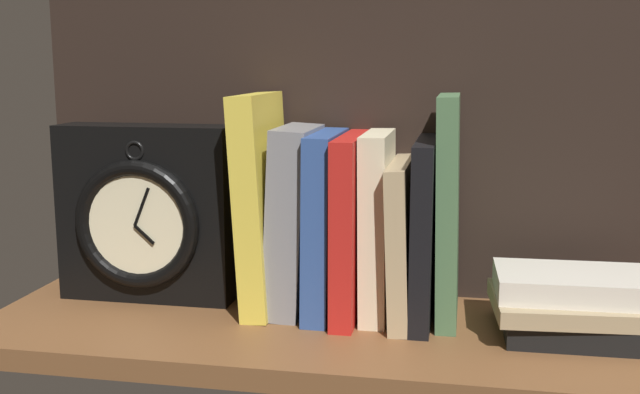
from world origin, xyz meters
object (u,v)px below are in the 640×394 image
at_px(book_gray_chess, 294,219).
at_px(book_red_requiem, 351,225).
at_px(book_stack_side, 571,303).
at_px(book_green_romantic, 448,209).
at_px(framed_clock, 146,215).
at_px(book_yellow_seinlanguage, 262,203).
at_px(book_cream_twain, 377,225).
at_px(book_tan_shortstories, 402,240).
at_px(book_blue_modern, 326,223).
at_px(book_black_skeptic, 425,230).

relative_size(book_gray_chess, book_red_requiem, 1.04).
bearing_deg(book_stack_side, book_green_romantic, 167.92).
bearing_deg(framed_clock, book_green_romantic, -0.53).
distance_m(book_yellow_seinlanguage, book_gray_chess, 0.04).
distance_m(book_cream_twain, book_tan_shortstories, 0.03).
bearing_deg(book_red_requiem, book_blue_modern, -180.00).
xyz_separation_m(book_yellow_seinlanguage, book_blue_modern, (0.08, 0.00, -0.02)).
bearing_deg(book_blue_modern, book_tan_shortstories, 0.00).
distance_m(book_black_skeptic, framed_clock, 0.34).
relative_size(book_red_requiem, book_cream_twain, 0.98).
bearing_deg(framed_clock, book_blue_modern, -0.87).
xyz_separation_m(book_blue_modern, book_green_romantic, (0.14, 0.00, 0.02)).
xyz_separation_m(book_yellow_seinlanguage, book_tan_shortstories, (0.17, 0.00, -0.04)).
distance_m(book_yellow_seinlanguage, book_green_romantic, 0.22).
bearing_deg(book_stack_side, book_black_skeptic, 169.81).
relative_size(book_yellow_seinlanguage, book_gray_chess, 1.17).
bearing_deg(book_red_requiem, book_stack_side, -6.71).
distance_m(book_gray_chess, framed_clock, 0.19).
relative_size(book_yellow_seinlanguage, book_red_requiem, 1.22).
relative_size(book_tan_shortstories, book_stack_side, 1.02).
distance_m(book_red_requiem, framed_clock, 0.26).
xyz_separation_m(book_gray_chess, book_cream_twain, (0.10, 0.00, -0.00)).
xyz_separation_m(book_black_skeptic, book_stack_side, (0.16, -0.03, -0.07)).
relative_size(book_yellow_seinlanguage, book_green_romantic, 1.00).
distance_m(book_gray_chess, book_red_requiem, 0.07).
height_order(book_yellow_seinlanguage, book_red_requiem, book_yellow_seinlanguage).
distance_m(book_black_skeptic, book_green_romantic, 0.04).
xyz_separation_m(book_yellow_seinlanguage, framed_clock, (-0.15, 0.00, -0.02)).
relative_size(book_yellow_seinlanguage, book_tan_shortstories, 1.42).
height_order(book_yellow_seinlanguage, book_blue_modern, book_yellow_seinlanguage).
height_order(book_tan_shortstories, book_black_skeptic, book_black_skeptic).
bearing_deg(book_yellow_seinlanguage, book_blue_modern, 0.00).
distance_m(book_yellow_seinlanguage, framed_clock, 0.15).
bearing_deg(book_cream_twain, book_red_requiem, 180.00).
bearing_deg(framed_clock, book_gray_chess, -1.04).
relative_size(book_gray_chess, book_blue_modern, 1.03).
bearing_deg(book_blue_modern, book_gray_chess, 180.00).
bearing_deg(framed_clock, book_yellow_seinlanguage, -1.32).
distance_m(book_tan_shortstories, book_stack_side, 0.20).
bearing_deg(book_yellow_seinlanguage, book_tan_shortstories, 0.00).
xyz_separation_m(book_gray_chess, book_stack_side, (0.32, -0.03, -0.08)).
height_order(book_yellow_seinlanguage, framed_clock, book_yellow_seinlanguage).
xyz_separation_m(book_blue_modern, book_cream_twain, (0.06, 0.00, 0.00)).
height_order(book_red_requiem, book_stack_side, book_red_requiem).
bearing_deg(book_green_romantic, book_tan_shortstories, 180.00).
bearing_deg(book_tan_shortstories, book_black_skeptic, 0.00).
bearing_deg(book_cream_twain, book_yellow_seinlanguage, 180.00).
distance_m(book_blue_modern, book_green_romantic, 0.14).
relative_size(book_gray_chess, book_cream_twain, 1.02).
bearing_deg(book_blue_modern, book_yellow_seinlanguage, 180.00).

